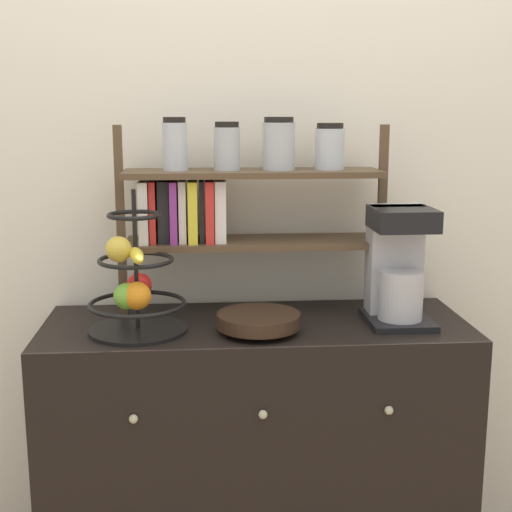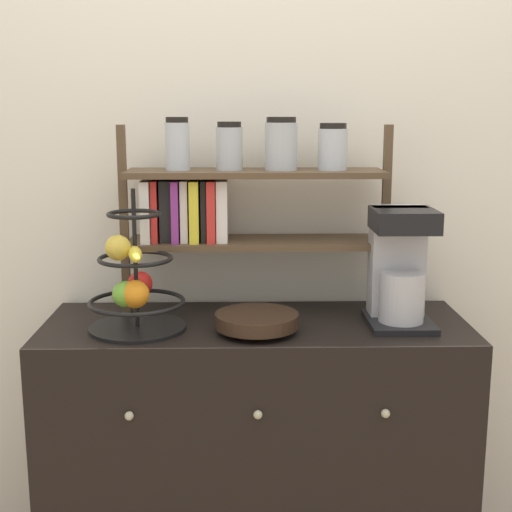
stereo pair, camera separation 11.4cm
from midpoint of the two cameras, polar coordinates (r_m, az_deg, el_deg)
wall_back at (r=2.26m, az=-2.02°, el=8.33°), size 7.00×0.05×2.60m
sideboard at (r=2.23m, az=-1.53°, el=-15.55°), size 1.23×0.47×0.82m
coffee_maker at (r=2.08m, az=9.74°, el=-0.69°), size 0.18×0.22×0.34m
fruit_stand at (r=1.98m, az=-11.31°, el=-2.47°), size 0.27×0.27×0.40m
wooden_bowl at (r=1.97m, az=-1.32°, el=-5.24°), size 0.23×0.23×0.05m
shelf_hutch at (r=2.11m, az=-3.68°, el=4.98°), size 0.81×0.20×0.58m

